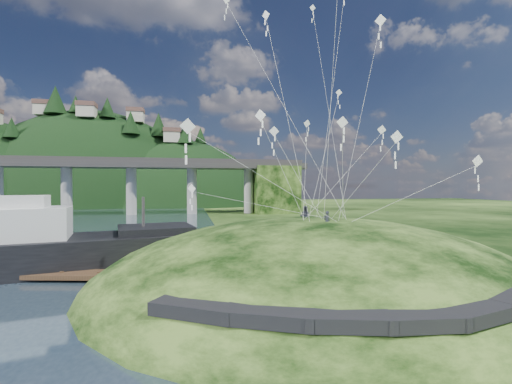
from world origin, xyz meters
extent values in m
plane|color=black|center=(0.00, 0.00, 0.00)|extent=(320.00, 320.00, 0.00)
ellipsoid|color=black|center=(8.00, 2.00, -1.50)|extent=(36.00, 32.00, 13.00)
cube|color=black|center=(-1.50, -8.00, 2.03)|extent=(4.32, 3.62, 0.71)
cube|color=black|center=(1.50, -9.65, 2.09)|extent=(4.10, 2.97, 0.61)
cube|color=black|center=(4.50, -10.65, 2.08)|extent=(3.85, 2.37, 0.62)
cube|color=black|center=(7.50, -11.10, 2.04)|extent=(3.62, 1.83, 0.66)
cube|color=black|center=(10.50, -10.90, 2.05)|extent=(3.82, 2.27, 0.68)
cylinder|color=#999590|center=(-32.00, 70.00, 6.50)|extent=(2.60, 2.60, 13.00)
cylinder|color=#999590|center=(-16.50, 70.00, 6.50)|extent=(2.60, 2.60, 13.00)
cylinder|color=#999590|center=(-1.00, 70.00, 6.50)|extent=(2.60, 2.60, 13.00)
cylinder|color=#999590|center=(14.50, 70.00, 6.50)|extent=(2.60, 2.60, 13.00)
cube|color=black|center=(22.00, 70.00, 6.50)|extent=(12.00, 11.00, 13.00)
ellipsoid|color=black|center=(-40.00, 126.00, -6.00)|extent=(96.00, 68.00, 88.00)
ellipsoid|color=black|center=(-5.00, 118.00, -10.00)|extent=(76.00, 56.00, 72.00)
cone|color=black|center=(-60.58, 106.17, 27.34)|extent=(5.29, 5.29, 6.96)
cone|color=black|center=(-49.87, 114.63, 39.23)|extent=(8.01, 8.01, 10.54)
cone|color=black|center=(-42.87, 114.06, 37.88)|extent=(4.97, 4.97, 6.54)
cone|color=black|center=(-31.40, 112.04, 36.68)|extent=(5.83, 5.83, 7.67)
cone|color=black|center=(-22.45, 107.08, 30.58)|extent=(6.47, 6.47, 8.51)
cone|color=black|center=(-13.22, 113.99, 31.23)|extent=(7.13, 7.13, 9.38)
cone|color=black|center=(-3.12, 109.03, 27.87)|extent=(6.56, 6.56, 8.63)
cone|color=black|center=(2.77, 114.63, 27.68)|extent=(4.88, 4.88, 6.42)
cube|color=beige|center=(-55.00, 118.00, 35.99)|extent=(6.00, 5.00, 4.00)
cube|color=brown|center=(-55.00, 118.00, 38.69)|extent=(6.40, 5.40, 1.60)
cube|color=beige|center=(-38.00, 110.00, 34.28)|extent=(6.00, 5.00, 4.00)
cube|color=brown|center=(-38.00, 110.00, 36.98)|extent=(6.40, 5.40, 1.60)
cube|color=beige|center=(-22.00, 116.00, 34.18)|extent=(6.00, 5.00, 4.00)
cube|color=brown|center=(-22.00, 116.00, 36.88)|extent=(6.40, 5.40, 1.60)
cube|color=beige|center=(-8.00, 110.00, 25.88)|extent=(6.00, 5.00, 4.00)
cube|color=brown|center=(-8.00, 110.00, 28.58)|extent=(6.40, 5.40, 1.60)
cube|color=black|center=(-12.80, 9.51, 1.48)|extent=(25.88, 11.77, 2.96)
cube|color=silver|center=(-16.14, 8.82, 4.09)|extent=(8.81, 6.52, 3.18)
cube|color=silver|center=(-16.14, 8.82, 6.03)|extent=(5.15, 4.27, 1.36)
cube|color=black|center=(-5.01, 11.13, 3.30)|extent=(7.84, 6.96, 0.68)
cylinder|color=#2D2B2B|center=(-6.12, 10.90, 4.78)|extent=(0.27, 0.27, 3.41)
cube|color=#362316|center=(-8.85, 5.52, 0.45)|extent=(14.24, 5.18, 0.35)
cylinder|color=#362316|center=(-14.75, 6.81, 0.20)|extent=(0.30, 0.30, 1.01)
cylinder|color=#362316|center=(-11.80, 6.17, 0.20)|extent=(0.30, 0.30, 1.01)
cylinder|color=#362316|center=(-8.85, 5.52, 0.20)|extent=(0.30, 0.30, 1.01)
cylinder|color=#362316|center=(-5.90, 4.87, 0.20)|extent=(0.30, 0.30, 1.01)
cylinder|color=#362316|center=(-2.95, 4.23, 0.20)|extent=(0.30, 0.30, 1.01)
imported|color=#292B37|center=(8.12, 0.05, 5.69)|extent=(0.57, 0.40, 1.47)
imported|color=#292B37|center=(7.94, 4.32, 5.84)|extent=(1.11, 1.03, 1.82)
cube|color=white|center=(4.29, 0.68, 11.51)|extent=(0.72, 0.23, 0.71)
cube|color=white|center=(4.29, 0.68, 10.99)|extent=(0.09, 0.02, 0.42)
cube|color=white|center=(4.29, 0.68, 10.47)|extent=(0.09, 0.02, 0.42)
cube|color=white|center=(4.29, 0.68, 9.96)|extent=(0.09, 0.02, 0.42)
cube|color=white|center=(12.38, 0.10, 19.99)|extent=(0.66, 0.57, 0.80)
cube|color=white|center=(12.38, 0.10, 19.40)|extent=(0.11, 0.06, 0.48)
cube|color=white|center=(12.38, 0.10, 18.81)|extent=(0.11, 0.06, 0.48)
cube|color=white|center=(12.38, 0.10, 18.22)|extent=(0.11, 0.06, 0.48)
cube|color=white|center=(11.20, -3.84, 10.65)|extent=(0.84, 0.21, 0.83)
cube|color=white|center=(11.20, -3.84, 10.06)|extent=(0.11, 0.04, 0.48)
cube|color=white|center=(11.20, -3.84, 9.47)|extent=(0.11, 0.04, 0.48)
cube|color=white|center=(11.20, -3.84, 8.88)|extent=(0.11, 0.04, 0.48)
cube|color=white|center=(-1.52, 9.70, 7.28)|extent=(0.73, 0.53, 0.85)
cube|color=white|center=(-1.52, 9.70, 6.67)|extent=(0.11, 0.06, 0.50)
cube|color=white|center=(-1.52, 9.70, 6.06)|extent=(0.11, 0.06, 0.50)
cube|color=white|center=(-1.52, 9.70, 5.45)|extent=(0.11, 0.06, 0.50)
cube|color=white|center=(1.66, 8.49, 24.31)|extent=(0.10, 0.08, 0.48)
cube|color=white|center=(1.66, 8.49, 23.73)|extent=(0.10, 0.08, 0.48)
cube|color=white|center=(1.66, 8.49, 23.14)|extent=(0.10, 0.08, 0.48)
cube|color=white|center=(-1.85, -3.93, 10.88)|extent=(0.89, 0.33, 0.86)
cube|color=white|center=(-1.85, -3.93, 10.25)|extent=(0.12, 0.05, 0.51)
cube|color=white|center=(-1.85, -3.93, 9.62)|extent=(0.12, 0.05, 0.51)
cube|color=white|center=(-1.85, -3.93, 8.99)|extent=(0.12, 0.05, 0.51)
cube|color=white|center=(11.23, 11.44, 26.56)|extent=(0.68, 0.16, 0.67)
cube|color=white|center=(11.23, 11.44, 26.08)|extent=(0.09, 0.04, 0.39)
cube|color=white|center=(11.23, 11.44, 25.60)|extent=(0.09, 0.04, 0.39)
cube|color=white|center=(11.23, 11.44, 25.13)|extent=(0.09, 0.04, 0.39)
cube|color=white|center=(4.16, 2.81, 20.90)|extent=(0.49, 0.55, 0.68)
cube|color=white|center=(4.16, 2.81, 20.41)|extent=(0.09, 0.06, 0.41)
cube|color=white|center=(4.16, 2.81, 19.91)|extent=(0.09, 0.06, 0.41)
cube|color=white|center=(4.16, 2.81, 19.42)|extent=(0.09, 0.06, 0.41)
cube|color=white|center=(2.97, -0.76, 12.31)|extent=(0.63, 0.60, 0.82)
cube|color=white|center=(2.97, -0.76, 11.72)|extent=(0.10, 0.07, 0.48)
cube|color=white|center=(2.97, -0.76, 11.14)|extent=(0.10, 0.07, 0.48)
cube|color=white|center=(2.97, -0.76, 10.55)|extent=(0.10, 0.07, 0.48)
cube|color=white|center=(12.59, 6.50, 24.56)|extent=(0.10, 0.06, 0.45)
cube|color=white|center=(16.75, 7.02, 13.04)|extent=(0.89, 0.30, 0.87)
cube|color=white|center=(16.75, 7.02, 12.41)|extent=(0.12, 0.04, 0.51)
cube|color=white|center=(16.75, 7.02, 11.78)|extent=(0.12, 0.04, 0.51)
cube|color=white|center=(16.75, 7.02, 11.15)|extent=(0.12, 0.04, 0.51)
cube|color=white|center=(14.14, 11.14, 17.62)|extent=(0.70, 0.22, 0.69)
cube|color=white|center=(14.14, 11.14, 17.12)|extent=(0.09, 0.03, 0.41)
cube|color=white|center=(14.14, 11.14, 16.62)|extent=(0.09, 0.03, 0.41)
cube|color=white|center=(14.14, 11.14, 16.12)|extent=(0.09, 0.03, 0.41)
cube|color=white|center=(8.41, 5.17, 13.02)|extent=(0.65, 0.21, 0.65)
cube|color=white|center=(8.41, 5.17, 12.55)|extent=(0.08, 0.06, 0.39)
cube|color=white|center=(8.41, 5.17, 12.08)|extent=(0.08, 0.06, 0.39)
cube|color=white|center=(8.41, 5.17, 11.61)|extent=(0.08, 0.06, 0.39)
cube|color=white|center=(7.42, -3.98, 11.42)|extent=(0.73, 0.20, 0.72)
cube|color=white|center=(7.42, -3.98, 10.91)|extent=(0.10, 0.03, 0.42)
cube|color=white|center=(7.42, -3.98, 10.39)|extent=(0.10, 0.03, 0.42)
cube|color=white|center=(7.42, -3.98, 9.88)|extent=(0.10, 0.03, 0.42)
cube|color=white|center=(17.41, -3.66, 9.21)|extent=(0.84, 0.19, 0.83)
cube|color=white|center=(17.41, -3.66, 8.62)|extent=(0.11, 0.04, 0.49)
cube|color=white|center=(17.41, -3.66, 8.03)|extent=(0.11, 0.04, 0.49)
cube|color=white|center=(17.41, -3.66, 7.44)|extent=(0.11, 0.04, 0.49)
camera|label=1|loc=(-1.80, -23.49, 7.52)|focal=24.00mm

